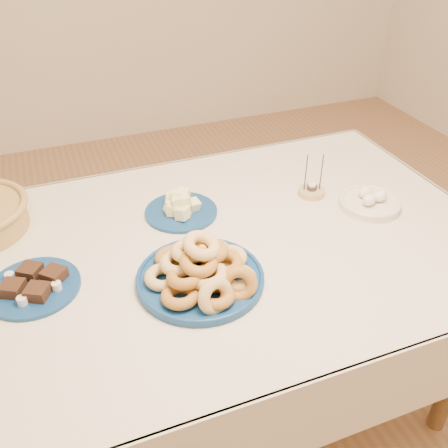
{
  "coord_description": "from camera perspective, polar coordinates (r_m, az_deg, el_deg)",
  "views": [
    {
      "loc": [
        -0.42,
        -1.13,
        1.66
      ],
      "look_at": [
        0.0,
        -0.05,
        0.85
      ],
      "focal_mm": 40.0,
      "sensor_mm": 36.0,
      "label": 1
    }
  ],
  "objects": [
    {
      "name": "dining_table",
      "position": [
        1.58,
        -0.66,
        -5.17
      ],
      "size": [
        1.71,
        1.11,
        0.75
      ],
      "color": "brown",
      "rests_on": "ground"
    },
    {
      "name": "egg_bowl",
      "position": [
        1.73,
        16.33,
        2.42
      ],
      "size": [
        0.26,
        0.26,
        0.07
      ],
      "rotation": [
        0.0,
        0.0,
        0.37
      ],
      "color": "beige",
      "rests_on": "dining_table"
    },
    {
      "name": "candle_holder",
      "position": [
        1.76,
        9.97,
        3.74
      ],
      "size": [
        0.12,
        0.12,
        0.16
      ],
      "rotation": [
        0.0,
        0.0,
        -0.3
      ],
      "color": "tan",
      "rests_on": "dining_table"
    },
    {
      "name": "melon_plate",
      "position": [
        1.64,
        -5.03,
        1.92
      ],
      "size": [
        0.26,
        0.26,
        0.08
      ],
      "rotation": [
        0.0,
        0.0,
        -0.08
      ],
      "color": "navy",
      "rests_on": "dining_table"
    },
    {
      "name": "donut_platter",
      "position": [
        1.34,
        -2.56,
        -5.42
      ],
      "size": [
        0.4,
        0.4,
        0.16
      ],
      "rotation": [
        0.0,
        0.0,
        0.14
      ],
      "color": "navy",
      "rests_on": "dining_table"
    },
    {
      "name": "ground",
      "position": [
        2.05,
        -0.53,
        -19.08
      ],
      "size": [
        5.0,
        5.0,
        0.0
      ],
      "primitive_type": "plane",
      "color": "#966A47",
      "rests_on": "ground"
    },
    {
      "name": "brownie_plate",
      "position": [
        1.44,
        -20.94,
        -6.56
      ],
      "size": [
        0.33,
        0.33,
        0.04
      ],
      "rotation": [
        0.0,
        0.0,
        -0.43
      ],
      "color": "navy",
      "rests_on": "dining_table"
    }
  ]
}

